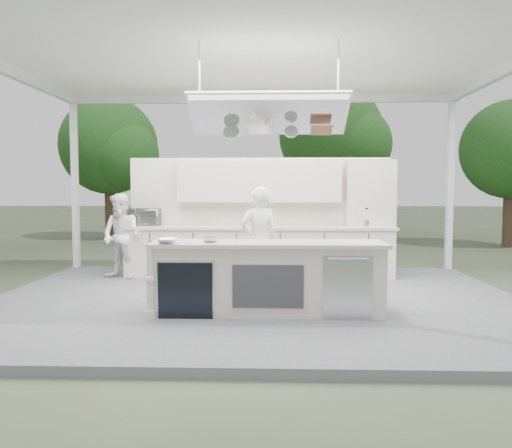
{
  "coord_description": "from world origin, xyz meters",
  "views": [
    {
      "loc": [
        0.25,
        -7.48,
        1.77
      ],
      "look_at": [
        -0.01,
        0.4,
        1.22
      ],
      "focal_mm": 35.0,
      "sensor_mm": 36.0,
      "label": 1
    }
  ],
  "objects_px": {
    "back_counter": "(259,251)",
    "head_chef": "(259,241)",
    "demo_island": "(267,277)",
    "sous_chef": "(121,236)"
  },
  "relations": [
    {
      "from": "back_counter",
      "to": "head_chef",
      "type": "bearing_deg",
      "value": -88.51
    },
    {
      "from": "demo_island",
      "to": "head_chef",
      "type": "relative_size",
      "value": 1.84
    },
    {
      "from": "head_chef",
      "to": "back_counter",
      "type": "bearing_deg",
      "value": -112.94
    },
    {
      "from": "head_chef",
      "to": "sous_chef",
      "type": "relative_size",
      "value": 1.08
    },
    {
      "from": "back_counter",
      "to": "sous_chef",
      "type": "distance_m",
      "value": 2.56
    },
    {
      "from": "back_counter",
      "to": "sous_chef",
      "type": "relative_size",
      "value": 3.24
    },
    {
      "from": "back_counter",
      "to": "head_chef",
      "type": "distance_m",
      "value": 1.75
    },
    {
      "from": "sous_chef",
      "to": "head_chef",
      "type": "bearing_deg",
      "value": -4.78
    },
    {
      "from": "demo_island",
      "to": "sous_chef",
      "type": "relative_size",
      "value": 1.98
    },
    {
      "from": "head_chef",
      "to": "sous_chef",
      "type": "bearing_deg",
      "value": -52.34
    }
  ]
}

